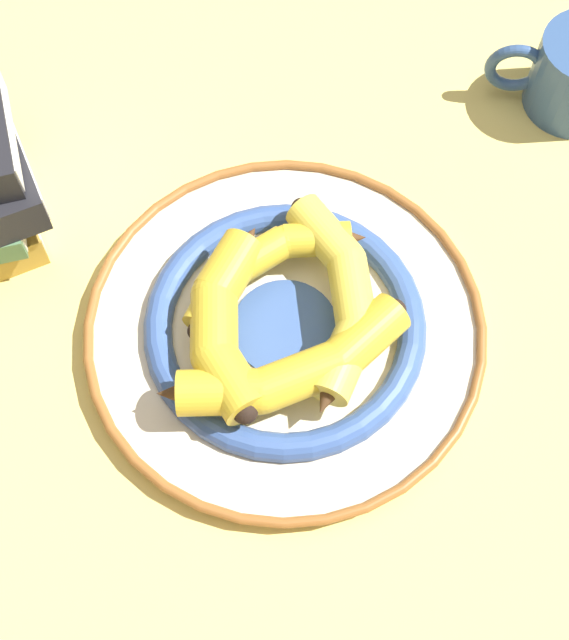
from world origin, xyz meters
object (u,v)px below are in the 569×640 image
decorative_bowl (284,330)px  banana_b (291,371)px  banana_d (265,264)px  banana_a (224,320)px  banana_c (341,299)px

decorative_bowl → banana_b: size_ratio=1.81×
decorative_bowl → banana_d: bearing=-58.9°
banana_d → decorative_bowl: bearing=74.7°
banana_a → banana_d: (-0.02, -0.06, -0.00)m
banana_b → decorative_bowl: bearing=73.6°
banana_a → banana_c: bearing=100.3°
banana_a → banana_c: size_ratio=0.92×
banana_a → banana_d: 0.07m
banana_a → banana_d: size_ratio=1.32×
banana_a → banana_c: 0.10m
banana_a → banana_d: banana_a is taller
decorative_bowl → banana_c: 0.06m
decorative_bowl → banana_b: 0.06m
banana_b → banana_c: banana_b is taller
decorative_bowl → banana_a: (0.05, 0.02, 0.04)m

